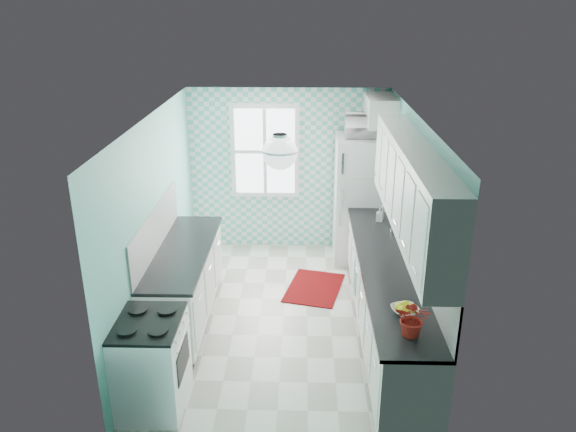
{
  "coord_description": "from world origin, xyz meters",
  "views": [
    {
      "loc": [
        0.22,
        -6.08,
        3.72
      ],
      "look_at": [
        0.05,
        0.25,
        1.25
      ],
      "focal_mm": 35.0,
      "sensor_mm": 36.0,
      "label": 1
    }
  ],
  "objects_px": {
    "ceiling_light": "(280,152)",
    "sink": "(379,233)",
    "potted_plant": "(413,318)",
    "fridge": "(362,199)",
    "microwave": "(366,126)",
    "fruit_bowl": "(405,310)",
    "stove": "(152,362)"
  },
  "relations": [
    {
      "from": "sink",
      "to": "microwave",
      "type": "distance_m",
      "value": 1.68
    },
    {
      "from": "fridge",
      "to": "fruit_bowl",
      "type": "bearing_deg",
      "value": -88.21
    },
    {
      "from": "potted_plant",
      "to": "sink",
      "type": "bearing_deg",
      "value": 89.9
    },
    {
      "from": "ceiling_light",
      "to": "microwave",
      "type": "bearing_deg",
      "value": 66.68
    },
    {
      "from": "stove",
      "to": "sink",
      "type": "height_order",
      "value": "sink"
    },
    {
      "from": "fruit_bowl",
      "to": "microwave",
      "type": "xyz_separation_m",
      "value": [
        -0.09,
        3.23,
        1.07
      ]
    },
    {
      "from": "ceiling_light",
      "to": "fruit_bowl",
      "type": "height_order",
      "value": "ceiling_light"
    },
    {
      "from": "stove",
      "to": "microwave",
      "type": "relative_size",
      "value": 1.56
    },
    {
      "from": "microwave",
      "to": "ceiling_light",
      "type": "bearing_deg",
      "value": 68.66
    },
    {
      "from": "ceiling_light",
      "to": "fridge",
      "type": "bearing_deg",
      "value": 66.68
    },
    {
      "from": "stove",
      "to": "sink",
      "type": "xyz_separation_m",
      "value": [
        2.4,
        2.15,
        0.46
      ]
    },
    {
      "from": "sink",
      "to": "potted_plant",
      "type": "bearing_deg",
      "value": -91.76
    },
    {
      "from": "fridge",
      "to": "microwave",
      "type": "xyz_separation_m",
      "value": [
        0.0,
        0.0,
        1.1
      ]
    },
    {
      "from": "fridge",
      "to": "microwave",
      "type": "distance_m",
      "value": 1.1
    },
    {
      "from": "stove",
      "to": "fruit_bowl",
      "type": "distance_m",
      "value": 2.46
    },
    {
      "from": "ceiling_light",
      "to": "potted_plant",
      "type": "xyz_separation_m",
      "value": [
        1.2,
        -1.02,
        -1.21
      ]
    },
    {
      "from": "fridge",
      "to": "stove",
      "type": "distance_m",
      "value": 4.15
    },
    {
      "from": "ceiling_light",
      "to": "fruit_bowl",
      "type": "relative_size",
      "value": 1.39
    },
    {
      "from": "fridge",
      "to": "stove",
      "type": "relative_size",
      "value": 2.06
    },
    {
      "from": "ceiling_light",
      "to": "potted_plant",
      "type": "height_order",
      "value": "ceiling_light"
    },
    {
      "from": "fridge",
      "to": "fruit_bowl",
      "type": "height_order",
      "value": "fridge"
    },
    {
      "from": "sink",
      "to": "fruit_bowl",
      "type": "bearing_deg",
      "value": -91.77
    },
    {
      "from": "stove",
      "to": "potted_plant",
      "type": "xyz_separation_m",
      "value": [
        2.4,
        -0.19,
        0.63
      ]
    },
    {
      "from": "ceiling_light",
      "to": "stove",
      "type": "distance_m",
      "value": 2.36
    },
    {
      "from": "sink",
      "to": "microwave",
      "type": "relative_size",
      "value": 0.91
    },
    {
      "from": "ceiling_light",
      "to": "sink",
      "type": "xyz_separation_m",
      "value": [
        1.2,
        1.31,
        -1.39
      ]
    },
    {
      "from": "fridge",
      "to": "potted_plant",
      "type": "height_order",
      "value": "fridge"
    },
    {
      "from": "fridge",
      "to": "fruit_bowl",
      "type": "xyz_separation_m",
      "value": [
        0.09,
        -3.23,
        0.03
      ]
    },
    {
      "from": "ceiling_light",
      "to": "fruit_bowl",
      "type": "xyz_separation_m",
      "value": [
        1.2,
        -0.66,
        -1.35
      ]
    },
    {
      "from": "fruit_bowl",
      "to": "potted_plant",
      "type": "distance_m",
      "value": 0.39
    },
    {
      "from": "fridge",
      "to": "fruit_bowl",
      "type": "relative_size",
      "value": 7.43
    },
    {
      "from": "fridge",
      "to": "microwave",
      "type": "bearing_deg",
      "value": 53.6
    }
  ]
}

